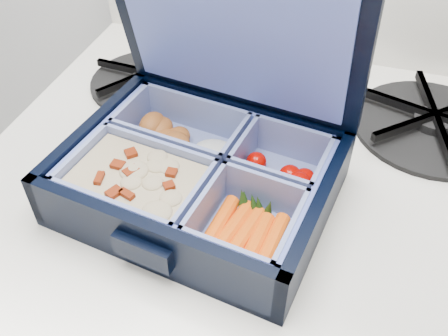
% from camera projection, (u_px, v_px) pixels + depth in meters
% --- Properties ---
extents(bento_box, '(0.28, 0.23, 0.06)m').
position_uv_depth(bento_box, '(199.00, 177.00, 0.49)').
color(bento_box, black).
rests_on(bento_box, stove).
extents(burner_grate, '(0.23, 0.23, 0.03)m').
position_uv_depth(burner_grate, '(434.00, 120.00, 0.58)').
color(burner_grate, black).
rests_on(burner_grate, stove).
extents(burner_grate_rear, '(0.16, 0.16, 0.02)m').
position_uv_depth(burner_grate_rear, '(149.00, 78.00, 0.65)').
color(burner_grate_rear, black).
rests_on(burner_grate_rear, stove).
extents(fork, '(0.11, 0.17, 0.01)m').
position_uv_depth(fork, '(289.00, 131.00, 0.58)').
color(fork, '#A1A3BA').
rests_on(fork, stove).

